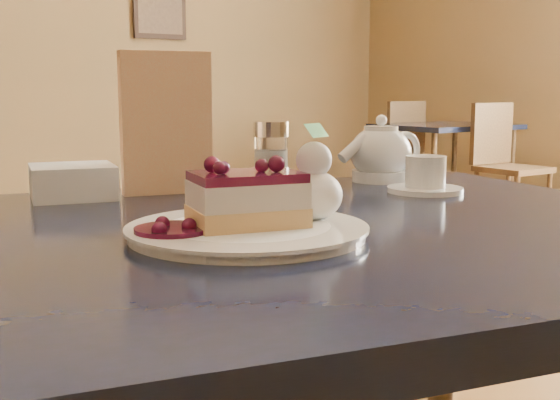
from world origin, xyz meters
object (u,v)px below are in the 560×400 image
tea_set (389,159)px  main_table (234,294)px  cheesecake_slice (247,200)px  bg_table_far_right (443,207)px  dessert_plate (247,232)px

tea_set → main_table: bearing=-151.5°
main_table → cheesecake_slice: 0.13m
tea_set → bg_table_far_right: (2.81, 2.78, -0.72)m
bg_table_far_right → cheesecake_slice: bearing=-139.6°
cheesecake_slice → bg_table_far_right: size_ratio=0.08×
main_table → cheesecake_slice: cheesecake_slice is taller
cheesecake_slice → bg_table_far_right: bearing=52.2°
main_table → tea_set: (0.41, 0.22, 0.12)m
dessert_plate → tea_set: 0.50m
tea_set → bg_table_far_right: 4.02m
bg_table_far_right → main_table: bearing=-140.0°
main_table → bg_table_far_right: size_ratio=0.80×
cheesecake_slice → bg_table_far_right: (3.23, 3.05, -0.72)m
cheesecake_slice → tea_set: (0.42, 0.27, 0.00)m
cheesecake_slice → tea_set: 0.50m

